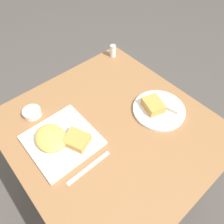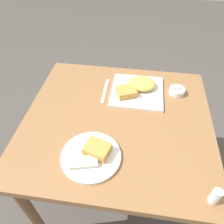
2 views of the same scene
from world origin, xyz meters
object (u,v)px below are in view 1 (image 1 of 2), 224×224
at_px(plate_square_near, 60,139).
at_px(plate_oval_far, 158,108).
at_px(salt_shaker, 113,52).
at_px(butter_knife, 89,168).
at_px(sauce_ramekin, 32,113).

xyz_separation_m(plate_square_near, plate_oval_far, (0.16, 0.44, -0.01)).
bearing_deg(salt_shaker, plate_square_near, -61.77).
bearing_deg(butter_knife, plate_square_near, 95.98).
height_order(plate_oval_far, salt_shaker, salt_shaker).
xyz_separation_m(salt_shaker, butter_knife, (0.47, -0.54, -0.03)).
height_order(plate_oval_far, butter_knife, plate_oval_far).
height_order(sauce_ramekin, salt_shaker, salt_shaker).
xyz_separation_m(sauce_ramekin, salt_shaker, (-0.09, 0.57, 0.01)).
bearing_deg(plate_oval_far, salt_shaker, 165.93).
xyz_separation_m(plate_square_near, sauce_ramekin, (-0.21, -0.02, -0.00)).
relative_size(plate_square_near, sauce_ramekin, 3.31).
bearing_deg(plate_oval_far, sauce_ramekin, -128.47).
bearing_deg(sauce_ramekin, salt_shaker, 98.79).
relative_size(plate_square_near, plate_oval_far, 1.12).
bearing_deg(salt_shaker, sauce_ramekin, -81.21).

